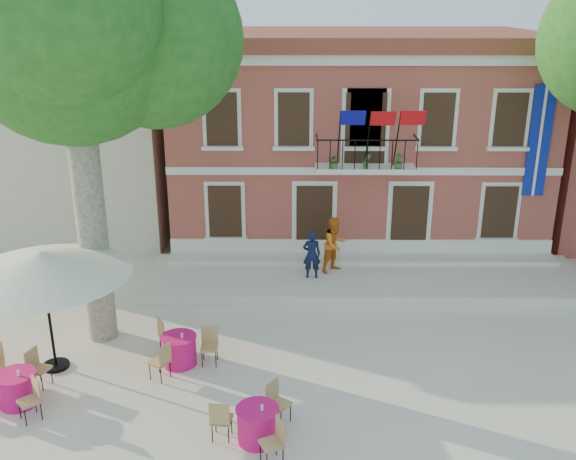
# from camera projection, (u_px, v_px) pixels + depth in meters

# --- Properties ---
(ground) EXTENTS (90.00, 90.00, 0.00)m
(ground) POSITION_uv_depth(u_px,v_px,m) (305.00, 354.00, 16.53)
(ground) COLOR beige
(ground) RESTS_ON ground
(main_building) EXTENTS (13.50, 9.59, 7.50)m
(main_building) POSITION_uv_depth(u_px,v_px,m) (353.00, 132.00, 24.61)
(main_building) COLOR #A93D41
(main_building) RESTS_ON ground
(neighbor_west) EXTENTS (9.40, 9.40, 6.40)m
(neighbor_west) POSITION_uv_depth(u_px,v_px,m) (66.00, 141.00, 25.85)
(neighbor_west) COLOR beige
(neighbor_west) RESTS_ON ground
(terrace) EXTENTS (14.00, 3.40, 0.30)m
(terrace) POSITION_uv_depth(u_px,v_px,m) (365.00, 279.00, 20.60)
(terrace) COLOR silver
(terrace) RESTS_ON ground
(plane_tree_west) EXTENTS (5.49, 5.49, 10.78)m
(plane_tree_west) POSITION_uv_depth(u_px,v_px,m) (70.00, 31.00, 14.73)
(plane_tree_west) COLOR #A59E84
(plane_tree_west) RESTS_ON ground
(patio_umbrella) EXTENTS (4.16, 4.16, 3.09)m
(patio_umbrella) POSITION_uv_depth(u_px,v_px,m) (42.00, 264.00, 15.01)
(patio_umbrella) COLOR black
(patio_umbrella) RESTS_ON ground
(pedestrian_navy) EXTENTS (0.58, 0.40, 1.55)m
(pedestrian_navy) POSITION_uv_depth(u_px,v_px,m) (312.00, 254.00, 20.08)
(pedestrian_navy) COLOR #0F1532
(pedestrian_navy) RESTS_ON terrace
(pedestrian_orange) EXTENTS (1.11, 1.10, 1.81)m
(pedestrian_orange) POSITION_uv_depth(u_px,v_px,m) (335.00, 245.00, 20.53)
(pedestrian_orange) COLOR orange
(pedestrian_orange) RESTS_ON terrace
(cafe_table_0) EXTENTS (1.77, 1.84, 0.95)m
(cafe_table_0) POSITION_uv_depth(u_px,v_px,m) (17.00, 387.00, 14.37)
(cafe_table_0) COLOR #D9145F
(cafe_table_0) RESTS_ON ground
(cafe_table_1) EXTENTS (1.70, 1.86, 0.95)m
(cafe_table_1) POSITION_uv_depth(u_px,v_px,m) (258.00, 423.00, 13.17)
(cafe_table_1) COLOR #D9145F
(cafe_table_1) RESTS_ON ground
(cafe_table_3) EXTENTS (1.64, 1.87, 0.95)m
(cafe_table_3) POSITION_uv_depth(u_px,v_px,m) (179.00, 349.00, 15.95)
(cafe_table_3) COLOR #D9145F
(cafe_table_3) RESTS_ON ground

